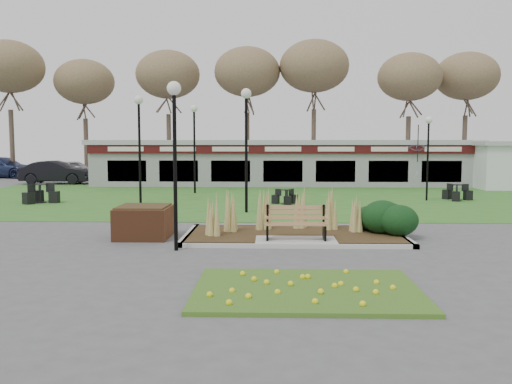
{
  "coord_description": "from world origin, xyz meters",
  "views": [
    {
      "loc": [
        -0.65,
        -14.52,
        2.8
      ],
      "look_at": [
        -1.15,
        2.0,
        1.26
      ],
      "focal_mm": 38.0,
      "sensor_mm": 36.0,
      "label": 1
    }
  ],
  "objects_px": {
    "service_hut": "(511,164)",
    "car_black": "(56,172)",
    "brick_planter": "(144,222)",
    "bistro_set_c": "(457,195)",
    "food_pavilion": "(282,163)",
    "bistro_set_d": "(285,199)",
    "lamp_post_mid_right": "(246,123)",
    "park_bench": "(296,222)",
    "lamp_post_far_right": "(428,140)",
    "bistro_set_a": "(41,196)",
    "lamp_post_far_left": "(194,129)",
    "car_silver": "(76,169)",
    "lamp_post_near_left": "(175,128)",
    "car_blue": "(3,167)",
    "patio_umbrella": "(417,160)",
    "lamp_post_mid_left": "(139,125)"
  },
  "relations": [
    {
      "from": "lamp_post_far_left",
      "to": "lamp_post_mid_right",
      "type": "bearing_deg",
      "value": -68.16
    },
    {
      "from": "food_pavilion",
      "to": "car_black",
      "type": "relative_size",
      "value": 5.31
    },
    {
      "from": "car_silver",
      "to": "lamp_post_far_right",
      "type": "bearing_deg",
      "value": -137.13
    },
    {
      "from": "bistro_set_a",
      "to": "brick_planter",
      "type": "bearing_deg",
      "value": -52.0
    },
    {
      "from": "food_pavilion",
      "to": "patio_umbrella",
      "type": "distance_m",
      "value": 8.24
    },
    {
      "from": "lamp_post_far_left",
      "to": "bistro_set_a",
      "type": "distance_m",
      "value": 8.63
    },
    {
      "from": "brick_planter",
      "to": "car_silver",
      "type": "relative_size",
      "value": 0.38
    },
    {
      "from": "lamp_post_far_left",
      "to": "car_silver",
      "type": "bearing_deg",
      "value": 131.78
    },
    {
      "from": "car_black",
      "to": "car_blue",
      "type": "height_order",
      "value": "car_blue"
    },
    {
      "from": "lamp_post_far_left",
      "to": "bistro_set_d",
      "type": "relative_size",
      "value": 3.96
    },
    {
      "from": "lamp_post_far_right",
      "to": "food_pavilion",
      "type": "bearing_deg",
      "value": 127.55
    },
    {
      "from": "brick_planter",
      "to": "bistro_set_c",
      "type": "bearing_deg",
      "value": 39.68
    },
    {
      "from": "lamp_post_near_left",
      "to": "car_silver",
      "type": "bearing_deg",
      "value": 114.7
    },
    {
      "from": "food_pavilion",
      "to": "bistro_set_c",
      "type": "distance_m",
      "value": 11.88
    },
    {
      "from": "service_hut",
      "to": "car_black",
      "type": "bearing_deg",
      "value": 173.99
    },
    {
      "from": "car_silver",
      "to": "bistro_set_a",
      "type": "bearing_deg",
      "value": -177.05
    },
    {
      "from": "food_pavilion",
      "to": "bistro_set_d",
      "type": "distance_m",
      "value": 10.49
    },
    {
      "from": "lamp_post_far_right",
      "to": "bistro_set_a",
      "type": "bearing_deg",
      "value": -175.06
    },
    {
      "from": "bistro_set_d",
      "to": "lamp_post_far_right",
      "type": "bearing_deg",
      "value": 14.29
    },
    {
      "from": "lamp_post_mid_left",
      "to": "car_blue",
      "type": "relative_size",
      "value": 0.88
    },
    {
      "from": "park_bench",
      "to": "bistro_set_c",
      "type": "height_order",
      "value": "park_bench"
    },
    {
      "from": "service_hut",
      "to": "lamp_post_far_right",
      "type": "relative_size",
      "value": 1.11
    },
    {
      "from": "food_pavilion",
      "to": "car_blue",
      "type": "xyz_separation_m",
      "value": [
        -21.64,
        7.04,
        -0.67
      ]
    },
    {
      "from": "service_hut",
      "to": "car_black",
      "type": "distance_m",
      "value": 28.68
    },
    {
      "from": "lamp_post_mid_right",
      "to": "park_bench",
      "type": "bearing_deg",
      "value": -75.45
    },
    {
      "from": "patio_umbrella",
      "to": "car_blue",
      "type": "bearing_deg",
      "value": 163.11
    },
    {
      "from": "service_hut",
      "to": "lamp_post_mid_left",
      "type": "relative_size",
      "value": 0.91
    },
    {
      "from": "brick_planter",
      "to": "lamp_post_mid_right",
      "type": "distance_m",
      "value": 7.01
    },
    {
      "from": "park_bench",
      "to": "car_silver",
      "type": "distance_m",
      "value": 31.13
    },
    {
      "from": "food_pavilion",
      "to": "bistro_set_c",
      "type": "xyz_separation_m",
      "value": [
        8.16,
        -8.54,
        -1.21
      ]
    },
    {
      "from": "bistro_set_a",
      "to": "bistro_set_d",
      "type": "relative_size",
      "value": 1.35
    },
    {
      "from": "service_hut",
      "to": "bistro_set_c",
      "type": "bearing_deg",
      "value": -129.05
    },
    {
      "from": "food_pavilion",
      "to": "lamp_post_far_left",
      "type": "bearing_deg",
      "value": -132.16
    },
    {
      "from": "brick_planter",
      "to": "bistro_set_c",
      "type": "height_order",
      "value": "brick_planter"
    },
    {
      "from": "service_hut",
      "to": "lamp_post_near_left",
      "type": "distance_m",
      "value": 25.16
    },
    {
      "from": "park_bench",
      "to": "car_blue",
      "type": "xyz_separation_m",
      "value": [
        -21.64,
        26.75,
        0.22
      ]
    },
    {
      "from": "car_silver",
      "to": "car_black",
      "type": "distance_m",
      "value": 6.07
    },
    {
      "from": "car_blue",
      "to": "car_black",
      "type": "bearing_deg",
      "value": -121.52
    },
    {
      "from": "service_hut",
      "to": "bistro_set_a",
      "type": "height_order",
      "value": "service_hut"
    },
    {
      "from": "service_hut",
      "to": "car_black",
      "type": "xyz_separation_m",
      "value": [
        -28.51,
        3.0,
        -0.69
      ]
    },
    {
      "from": "lamp_post_mid_left",
      "to": "car_blue",
      "type": "xyz_separation_m",
      "value": [
        -15.01,
        17.26,
        -2.74
      ]
    },
    {
      "from": "lamp_post_mid_left",
      "to": "patio_umbrella",
      "type": "bearing_deg",
      "value": 29.46
    },
    {
      "from": "car_silver",
      "to": "car_blue",
      "type": "height_order",
      "value": "car_blue"
    },
    {
      "from": "lamp_post_far_right",
      "to": "car_blue",
      "type": "bearing_deg",
      "value": 150.95
    },
    {
      "from": "lamp_post_far_right",
      "to": "lamp_post_mid_left",
      "type": "bearing_deg",
      "value": -173.45
    },
    {
      "from": "brick_planter",
      "to": "food_pavilion",
      "type": "bearing_deg",
      "value": 76.94
    },
    {
      "from": "brick_planter",
      "to": "lamp_post_mid_left",
      "type": "height_order",
      "value": "lamp_post_mid_left"
    },
    {
      "from": "bistro_set_c",
      "to": "patio_umbrella",
      "type": "bearing_deg",
      "value": 91.44
    },
    {
      "from": "food_pavilion",
      "to": "lamp_post_mid_left",
      "type": "distance_m",
      "value": 12.36
    },
    {
      "from": "lamp_post_mid_right",
      "to": "car_silver",
      "type": "xyz_separation_m",
      "value": [
        -14.25,
        20.32,
        -2.86
      ]
    }
  ]
}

